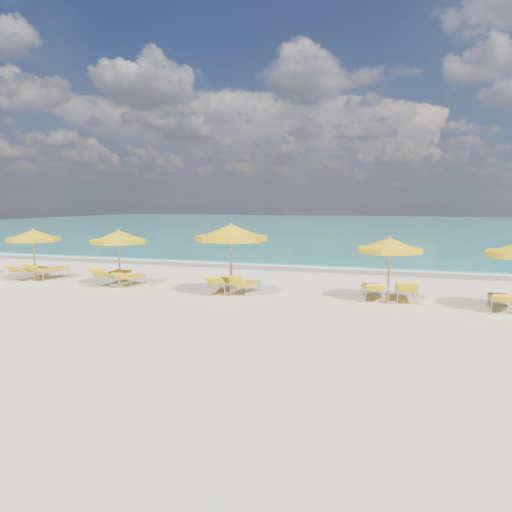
% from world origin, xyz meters
% --- Properties ---
extents(ground_plane, '(120.00, 120.00, 0.00)m').
position_xyz_m(ground_plane, '(0.00, 0.00, 0.00)').
color(ground_plane, beige).
extents(ocean, '(120.00, 80.00, 0.30)m').
position_xyz_m(ocean, '(0.00, 48.00, 0.00)').
color(ocean, '#167D6F').
rests_on(ocean, ground).
extents(wet_sand_band, '(120.00, 2.60, 0.01)m').
position_xyz_m(wet_sand_band, '(0.00, 7.40, 0.00)').
color(wet_sand_band, tan).
rests_on(wet_sand_band, ground).
extents(foam_line, '(120.00, 1.20, 0.03)m').
position_xyz_m(foam_line, '(0.00, 8.20, 0.00)').
color(foam_line, white).
rests_on(foam_line, ground).
extents(whitecap_near, '(14.00, 0.36, 0.05)m').
position_xyz_m(whitecap_near, '(-6.00, 17.00, 0.00)').
color(whitecap_near, white).
rests_on(whitecap_near, ground).
extents(whitecap_far, '(18.00, 0.30, 0.05)m').
position_xyz_m(whitecap_far, '(8.00, 24.00, 0.00)').
color(whitecap_far, white).
rests_on(whitecap_far, ground).
extents(umbrella_2, '(2.16, 2.16, 2.11)m').
position_xyz_m(umbrella_2, '(-9.21, 0.53, 1.80)').
color(umbrella_2, tan).
rests_on(umbrella_2, ground).
extents(umbrella_3, '(2.28, 2.28, 2.16)m').
position_xyz_m(umbrella_3, '(-5.11, 0.41, 1.84)').
color(umbrella_3, tan).
rests_on(umbrella_3, ground).
extents(umbrella_4, '(3.10, 3.10, 2.49)m').
position_xyz_m(umbrella_4, '(-0.37, -0.09, 2.12)').
color(umbrella_4, tan).
rests_on(umbrella_4, ground).
extents(umbrella_5, '(2.42, 2.42, 2.11)m').
position_xyz_m(umbrella_5, '(4.80, 0.51, 1.80)').
color(umbrella_5, tan).
rests_on(umbrella_5, ground).
extents(lounger_2_left, '(0.77, 1.91, 0.71)m').
position_xyz_m(lounger_2_left, '(-9.71, 0.79, 0.22)').
color(lounger_2_left, '#A5A8AD').
rests_on(lounger_2_left, ground).
extents(lounger_2_right, '(0.94, 2.05, 0.81)m').
position_xyz_m(lounger_2_right, '(-8.77, 0.89, 0.24)').
color(lounger_2_right, '#A5A8AD').
rests_on(lounger_2_right, ground).
extents(lounger_3_left, '(0.70, 2.04, 0.81)m').
position_xyz_m(lounger_3_left, '(-5.59, 0.65, 0.24)').
color(lounger_3_left, '#A5A8AD').
rests_on(lounger_3_left, ground).
extents(lounger_3_right, '(0.55, 1.64, 0.64)m').
position_xyz_m(lounger_3_right, '(-4.69, 0.57, 0.19)').
color(lounger_3_right, '#A5A8AD').
rests_on(lounger_3_right, ground).
extents(lounger_4_left, '(0.75, 1.92, 0.76)m').
position_xyz_m(lounger_4_left, '(-0.89, 0.33, 0.23)').
color(lounger_4_left, '#A5A8AD').
rests_on(lounger_4_left, ground).
extents(lounger_4_right, '(0.69, 1.63, 0.76)m').
position_xyz_m(lounger_4_right, '(-0.01, 0.40, 0.20)').
color(lounger_4_right, '#A5A8AD').
rests_on(lounger_4_right, ground).
extents(lounger_5_left, '(0.92, 1.86, 0.68)m').
position_xyz_m(lounger_5_left, '(4.27, 0.83, 0.21)').
color(lounger_5_left, '#A5A8AD').
rests_on(lounger_5_left, ground).
extents(lounger_5_right, '(0.82, 2.01, 0.82)m').
position_xyz_m(lounger_5_right, '(5.34, 0.86, 0.24)').
color(lounger_5_right, '#A5A8AD').
rests_on(lounger_5_right, ground).
extents(lounger_6_left, '(0.61, 1.72, 0.64)m').
position_xyz_m(lounger_6_left, '(8.03, 0.33, 0.20)').
color(lounger_6_left, '#A5A8AD').
rests_on(lounger_6_left, ground).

